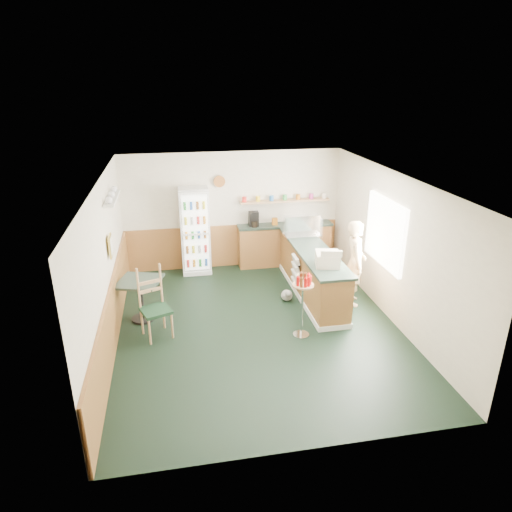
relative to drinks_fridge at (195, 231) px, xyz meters
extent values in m
plane|color=black|center=(0.91, -2.74, -0.99)|extent=(6.00, 6.00, 0.00)
cube|color=beige|center=(0.91, 0.27, 0.36)|extent=(5.00, 0.02, 2.70)
cube|color=beige|center=(-1.60, -2.74, 0.36)|extent=(0.02, 6.00, 2.70)
cube|color=beige|center=(3.42, -2.74, 0.36)|extent=(0.02, 6.00, 2.70)
cube|color=white|center=(0.91, -2.74, 1.72)|extent=(5.00, 6.00, 0.02)
cube|color=#955930|center=(0.91, 0.23, -0.49)|extent=(4.98, 0.05, 1.00)
cube|color=#955930|center=(-1.56, -2.74, -0.49)|extent=(0.05, 5.98, 1.00)
cube|color=white|center=(3.37, -2.44, 0.56)|extent=(0.06, 1.45, 1.25)
cube|color=gold|center=(-1.54, -2.24, 0.56)|extent=(0.03, 0.32, 0.38)
cube|color=white|center=(-1.49, -1.74, 1.26)|extent=(0.18, 1.20, 0.03)
cylinder|color=#955625|center=(0.61, 0.20, 1.06)|extent=(0.26, 0.04, 0.26)
cube|color=#955930|center=(2.26, -1.67, -0.51)|extent=(0.60, 2.95, 0.95)
cube|color=white|center=(2.26, -1.67, -0.94)|extent=(0.64, 2.97, 0.10)
cube|color=#2B3B31|center=(2.26, -1.67, 0.00)|extent=(0.68, 3.01, 0.05)
cube|color=#955930|center=(2.11, 0.06, -0.51)|extent=(2.20, 0.38, 0.95)
cube|color=#2B3B31|center=(2.11, 0.06, 0.00)|extent=(2.24, 0.42, 0.05)
cube|color=tan|center=(2.11, 0.14, 0.56)|extent=(2.10, 0.22, 0.04)
cube|color=black|center=(1.36, 0.06, 0.19)|extent=(0.22, 0.18, 0.34)
cylinder|color=#B2664C|center=(1.16, 0.14, 0.64)|extent=(0.10, 0.10, 0.12)
cylinder|color=#B2664C|center=(1.47, 0.14, 0.64)|extent=(0.10, 0.10, 0.12)
cylinder|color=#B2664C|center=(1.79, 0.14, 0.64)|extent=(0.10, 0.10, 0.12)
cylinder|color=#B2664C|center=(2.11, 0.14, 0.64)|extent=(0.10, 0.10, 0.12)
cylinder|color=#B2664C|center=(2.42, 0.14, 0.64)|extent=(0.10, 0.10, 0.12)
cylinder|color=#B2664C|center=(2.74, 0.14, 0.64)|extent=(0.10, 0.10, 0.12)
cylinder|color=#B2664C|center=(3.06, 0.14, 0.64)|extent=(0.10, 0.10, 0.12)
cube|color=silver|center=(0.00, 0.04, 0.00)|extent=(0.65, 0.46, 1.97)
cube|color=white|center=(0.00, -0.19, 0.01)|extent=(0.55, 0.02, 1.74)
cube|color=silver|center=(0.00, -0.26, 0.01)|extent=(0.59, 0.02, 1.81)
cube|color=silver|center=(2.26, -0.87, 0.05)|extent=(0.78, 0.41, 0.05)
cube|color=silver|center=(2.26, -0.87, 0.27)|extent=(0.76, 0.39, 0.39)
cube|color=beige|center=(2.26, -2.51, 0.15)|extent=(0.51, 0.53, 0.24)
imported|color=tan|center=(2.96, -2.16, -0.13)|extent=(0.54, 0.66, 1.71)
cylinder|color=silver|center=(1.61, -3.18, -0.98)|extent=(0.29, 0.29, 0.02)
cylinder|color=silver|center=(1.61, -3.18, -0.50)|extent=(0.04, 0.04, 0.96)
cylinder|color=tan|center=(1.61, -3.18, -0.02)|extent=(0.37, 0.37, 0.03)
cylinder|color=red|center=(1.72, -3.20, 0.08)|extent=(0.05, 0.05, 0.16)
cylinder|color=red|center=(1.71, -3.13, 0.08)|extent=(0.05, 0.05, 0.16)
cylinder|color=red|center=(1.67, -3.08, 0.08)|extent=(0.05, 0.05, 0.16)
cylinder|color=red|center=(1.60, -3.06, 0.08)|extent=(0.05, 0.05, 0.16)
cylinder|color=red|center=(1.54, -3.09, 0.08)|extent=(0.05, 0.05, 0.16)
cylinder|color=red|center=(1.50, -3.15, 0.08)|extent=(0.05, 0.05, 0.16)
cylinder|color=red|center=(1.50, -3.22, 0.08)|extent=(0.05, 0.05, 0.16)
cylinder|color=red|center=(1.55, -3.27, 0.08)|extent=(0.05, 0.05, 0.16)
cylinder|color=red|center=(1.62, -3.29, 0.08)|extent=(0.05, 0.05, 0.16)
cylinder|color=red|center=(1.68, -3.26, 0.08)|extent=(0.05, 0.05, 0.16)
cube|color=black|center=(1.92, -1.68, -0.74)|extent=(0.05, 0.41, 0.03)
cube|color=silver|center=(1.90, -1.68, -0.67)|extent=(0.09, 0.37, 0.14)
cube|color=black|center=(1.92, -1.68, -0.57)|extent=(0.05, 0.41, 0.03)
cube|color=silver|center=(1.90, -1.68, -0.50)|extent=(0.09, 0.37, 0.14)
cube|color=black|center=(1.92, -1.68, -0.40)|extent=(0.05, 0.41, 0.03)
cube|color=silver|center=(1.90, -1.68, -0.33)|extent=(0.09, 0.37, 0.14)
cube|color=black|center=(1.92, -1.68, -0.24)|extent=(0.05, 0.41, 0.03)
cube|color=silver|center=(1.90, -1.68, -0.17)|extent=(0.09, 0.37, 0.14)
cylinder|color=black|center=(-1.14, -2.10, -0.96)|extent=(0.42, 0.42, 0.04)
cylinder|color=black|center=(-1.14, -2.10, -0.59)|extent=(0.08, 0.08, 0.73)
cube|color=#2B3B31|center=(-1.14, -2.10, -0.20)|extent=(0.92, 0.92, 0.04)
cube|color=black|center=(-0.86, -2.74, -0.49)|extent=(0.60, 0.60, 0.06)
cylinder|color=tan|center=(-1.06, -2.94, -0.74)|extent=(0.04, 0.04, 0.49)
cylinder|color=tan|center=(-0.66, -2.94, -0.74)|extent=(0.04, 0.04, 0.49)
cylinder|color=tan|center=(-1.06, -2.54, -0.74)|extent=(0.04, 0.04, 0.49)
cylinder|color=tan|center=(-0.66, -2.54, -0.74)|extent=(0.04, 0.04, 0.49)
cube|color=tan|center=(-0.86, -2.53, -0.11)|extent=(0.41, 0.19, 0.75)
sphere|color=gray|center=(1.69, -1.83, -0.87)|extent=(0.23, 0.23, 0.23)
sphere|color=gray|center=(1.69, -1.95, -0.78)|extent=(0.14, 0.14, 0.14)
camera|label=1|loc=(-0.45, -9.85, 3.26)|focal=32.00mm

